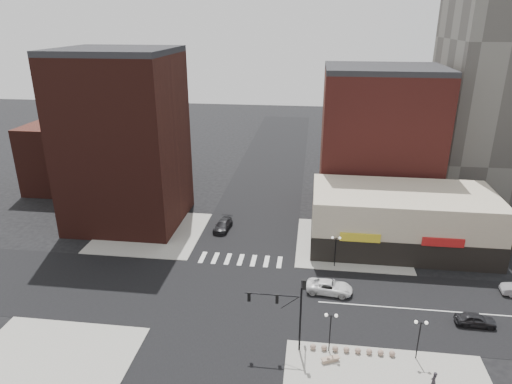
{
  "coord_description": "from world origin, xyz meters",
  "views": [
    {
      "loc": [
        8.63,
        -43.59,
        29.76
      ],
      "look_at": [
        2.38,
        4.7,
        11.0
      ],
      "focal_mm": 32.0,
      "sensor_mm": 36.0,
      "label": 1
    }
  ],
  "objects_px": {
    "traffic_signal": "(291,303)",
    "stone_bench": "(330,359)",
    "street_lamp_ne": "(336,244)",
    "street_lamp_se_a": "(331,323)",
    "white_suv": "(329,287)",
    "pedestrian": "(434,381)",
    "street_lamp_se_b": "(420,330)",
    "dark_sedan_north": "(223,225)",
    "dark_sedan_east": "(475,320)"
  },
  "relations": [
    {
      "from": "dark_sedan_north",
      "to": "stone_bench",
      "type": "distance_m",
      "value": 30.45
    },
    {
      "from": "street_lamp_ne",
      "to": "white_suv",
      "type": "distance_m",
      "value": 6.49
    },
    {
      "from": "street_lamp_ne",
      "to": "dark_sedan_north",
      "type": "height_order",
      "value": "street_lamp_ne"
    },
    {
      "from": "dark_sedan_north",
      "to": "street_lamp_ne",
      "type": "bearing_deg",
      "value": -22.8
    },
    {
      "from": "pedestrian",
      "to": "traffic_signal",
      "type": "bearing_deg",
      "value": -59.96
    },
    {
      "from": "street_lamp_se_a",
      "to": "dark_sedan_east",
      "type": "distance_m",
      "value": 16.37
    },
    {
      "from": "street_lamp_se_a",
      "to": "dark_sedan_north",
      "type": "bearing_deg",
      "value": 121.38
    },
    {
      "from": "street_lamp_se_b",
      "to": "stone_bench",
      "type": "bearing_deg",
      "value": -169.58
    },
    {
      "from": "street_lamp_se_a",
      "to": "white_suv",
      "type": "xyz_separation_m",
      "value": [
        0.25,
        10.08,
        -2.56
      ]
    },
    {
      "from": "dark_sedan_north",
      "to": "stone_bench",
      "type": "height_order",
      "value": "dark_sedan_north"
    },
    {
      "from": "stone_bench",
      "to": "dark_sedan_east",
      "type": "bearing_deg",
      "value": 2.04
    },
    {
      "from": "street_lamp_se_b",
      "to": "street_lamp_ne",
      "type": "xyz_separation_m",
      "value": [
        -7.0,
        16.0,
        0.0
      ]
    },
    {
      "from": "traffic_signal",
      "to": "dark_sedan_north",
      "type": "xyz_separation_m",
      "value": [
        -11.41,
        24.71,
        -4.25
      ]
    },
    {
      "from": "traffic_signal",
      "to": "street_lamp_ne",
      "type": "bearing_deg",
      "value": 73.25
    },
    {
      "from": "white_suv",
      "to": "traffic_signal",
      "type": "bearing_deg",
      "value": 163.27
    },
    {
      "from": "street_lamp_ne",
      "to": "white_suv",
      "type": "height_order",
      "value": "street_lamp_ne"
    },
    {
      "from": "street_lamp_se_b",
      "to": "pedestrian",
      "type": "distance_m",
      "value": 4.43
    },
    {
      "from": "street_lamp_ne",
      "to": "white_suv",
      "type": "xyz_separation_m",
      "value": [
        -0.75,
        -5.92,
        -2.56
      ]
    },
    {
      "from": "traffic_signal",
      "to": "pedestrian",
      "type": "relative_size",
      "value": 4.28
    },
    {
      "from": "traffic_signal",
      "to": "white_suv",
      "type": "distance_m",
      "value": 11.5
    },
    {
      "from": "dark_sedan_north",
      "to": "stone_bench",
      "type": "relative_size",
      "value": 2.79
    },
    {
      "from": "white_suv",
      "to": "street_lamp_se_a",
      "type": "bearing_deg",
      "value": -176.1
    },
    {
      "from": "white_suv",
      "to": "stone_bench",
      "type": "relative_size",
      "value": 2.96
    },
    {
      "from": "stone_bench",
      "to": "street_lamp_se_a",
      "type": "bearing_deg",
      "value": 69.74
    },
    {
      "from": "street_lamp_se_a",
      "to": "traffic_signal",
      "type": "bearing_deg",
      "value": 177.43
    },
    {
      "from": "street_lamp_ne",
      "to": "traffic_signal",
      "type": "bearing_deg",
      "value": -106.75
    },
    {
      "from": "traffic_signal",
      "to": "stone_bench",
      "type": "distance_m",
      "value": 6.25
    },
    {
      "from": "street_lamp_ne",
      "to": "street_lamp_se_b",
      "type": "bearing_deg",
      "value": -66.37
    },
    {
      "from": "street_lamp_se_a",
      "to": "pedestrian",
      "type": "distance_m",
      "value": 9.7
    },
    {
      "from": "dark_sedan_east",
      "to": "pedestrian",
      "type": "distance_m",
      "value": 11.62
    },
    {
      "from": "street_lamp_ne",
      "to": "white_suv",
      "type": "relative_size",
      "value": 0.79
    },
    {
      "from": "dark_sedan_east",
      "to": "street_lamp_se_a",
      "type": "bearing_deg",
      "value": 112.84
    },
    {
      "from": "street_lamp_ne",
      "to": "dark_sedan_north",
      "type": "xyz_separation_m",
      "value": [
        -16.18,
        8.88,
        -2.57
      ]
    },
    {
      "from": "dark_sedan_east",
      "to": "pedestrian",
      "type": "bearing_deg",
      "value": 147.91
    },
    {
      "from": "white_suv",
      "to": "pedestrian",
      "type": "relative_size",
      "value": 2.9
    },
    {
      "from": "dark_sedan_east",
      "to": "street_lamp_se_b",
      "type": "bearing_deg",
      "value": 131.52
    },
    {
      "from": "street_lamp_se_b",
      "to": "stone_bench",
      "type": "height_order",
      "value": "street_lamp_se_b"
    },
    {
      "from": "dark_sedan_east",
      "to": "pedestrian",
      "type": "relative_size",
      "value": 2.21
    },
    {
      "from": "white_suv",
      "to": "pedestrian",
      "type": "height_order",
      "value": "pedestrian"
    },
    {
      "from": "street_lamp_se_a",
      "to": "street_lamp_se_b",
      "type": "bearing_deg",
      "value": 0.0
    },
    {
      "from": "traffic_signal",
      "to": "dark_sedan_north",
      "type": "height_order",
      "value": "traffic_signal"
    },
    {
      "from": "dark_sedan_north",
      "to": "pedestrian",
      "type": "xyz_separation_m",
      "value": [
        23.83,
        -28.63,
        0.31
      ]
    },
    {
      "from": "street_lamp_se_a",
      "to": "pedestrian",
      "type": "relative_size",
      "value": 2.29
    },
    {
      "from": "dark_sedan_north",
      "to": "dark_sedan_east",
      "type": "bearing_deg",
      "value": -26.1
    },
    {
      "from": "street_lamp_ne",
      "to": "stone_bench",
      "type": "bearing_deg",
      "value": -92.94
    },
    {
      "from": "traffic_signal",
      "to": "dark_sedan_east",
      "type": "height_order",
      "value": "traffic_signal"
    },
    {
      "from": "street_lamp_se_a",
      "to": "white_suv",
      "type": "distance_m",
      "value": 10.4
    },
    {
      "from": "traffic_signal",
      "to": "dark_sedan_east",
      "type": "xyz_separation_m",
      "value": [
        18.79,
        5.79,
        -4.28
      ]
    },
    {
      "from": "dark_sedan_east",
      "to": "dark_sedan_north",
      "type": "bearing_deg",
      "value": 59.12
    },
    {
      "from": "traffic_signal",
      "to": "street_lamp_se_b",
      "type": "relative_size",
      "value": 1.87
    }
  ]
}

